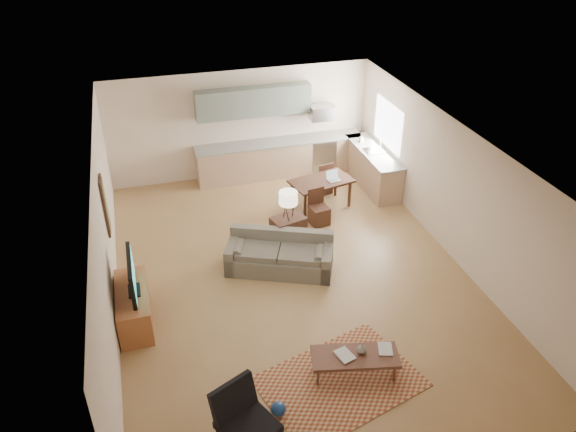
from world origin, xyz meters
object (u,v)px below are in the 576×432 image
object	(u,v)px
armchair	(248,422)
tv_credenza	(134,306)
dining_table	(321,194)
console_table	(288,234)
sofa	(280,254)
coffee_table	(355,365)

from	to	relation	value
armchair	tv_credenza	bearing A→B (deg)	89.03
dining_table	console_table	bearing A→B (deg)	-142.42
console_table	dining_table	size ratio (longest dim) A/B	0.55
sofa	tv_credenza	distance (m)	2.88
sofa	coffee_table	world-z (taller)	sofa
coffee_table	armchair	size ratio (longest dim) A/B	1.49
sofa	armchair	bearing A→B (deg)	-87.98
coffee_table	armchair	distance (m)	2.00
coffee_table	dining_table	bearing A→B (deg)	89.31
sofa	console_table	xyz separation A→B (m)	(0.35, 0.61, 0.01)
tv_credenza	dining_table	distance (m)	5.16
dining_table	sofa	bearing A→B (deg)	-139.79
armchair	sofa	bearing A→B (deg)	43.28
sofa	coffee_table	bearing A→B (deg)	-59.16
tv_credenza	dining_table	xyz separation A→B (m)	(4.32, 2.82, 0.02)
sofa	tv_credenza	size ratio (longest dim) A/B	1.50
tv_credenza	console_table	size ratio (longest dim) A/B	1.85
console_table	dining_table	xyz separation A→B (m)	(1.20, 1.46, -0.03)
tv_credenza	console_table	distance (m)	3.41
tv_credenza	dining_table	size ratio (longest dim) A/B	1.02
sofa	console_table	distance (m)	0.70
sofa	console_table	bearing A→B (deg)	83.61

